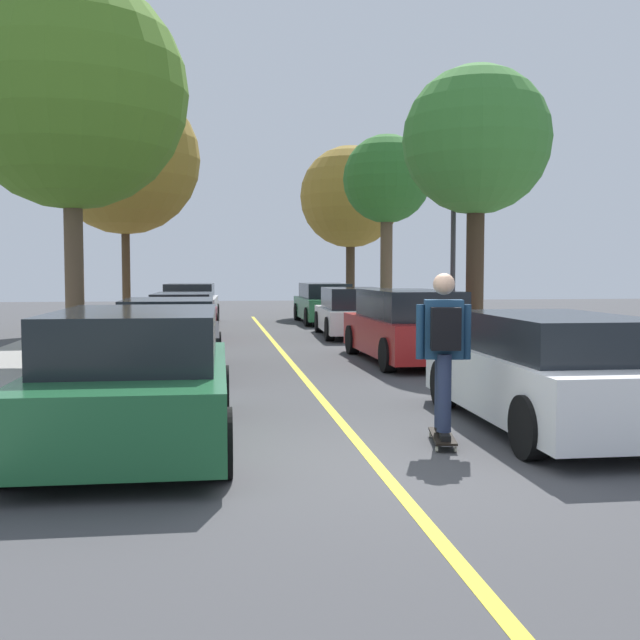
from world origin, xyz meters
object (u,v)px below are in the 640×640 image
(parked_car_right_far, at_px, (353,312))
(parked_car_right_farthest, at_px, (325,303))
(parked_car_left_nearest, at_px, (137,378))
(fire_hydrant, at_px, (612,371))
(parked_car_right_nearest, at_px, (549,372))
(parked_car_right_near, at_px, (407,326))
(skateboard, at_px, (442,436))
(parked_car_left_near, at_px, (168,337))
(parked_car_left_far, at_px, (183,317))
(streetlamp, at_px, (454,203))
(street_tree_left_near, at_px, (124,159))
(parked_car_left_farthest, at_px, (190,304))
(skateboarder, at_px, (444,344))
(street_tree_right_nearest, at_px, (477,142))
(street_tree_left_nearest, at_px, (71,93))
(street_tree_right_far, at_px, (351,197))
(street_tree_right_near, at_px, (387,181))

(parked_car_right_far, bearing_deg, parked_car_right_farthest, 89.99)
(parked_car_left_nearest, bearing_deg, fire_hydrant, 12.68)
(parked_car_right_far, bearing_deg, parked_car_right_nearest, -90.00)
(parked_car_right_nearest, bearing_deg, parked_car_right_near, 89.99)
(skateboard, bearing_deg, fire_hydrant, 32.88)
(parked_car_left_near, relative_size, parked_car_left_far, 0.96)
(streetlamp, bearing_deg, street_tree_left_near, 142.32)
(parked_car_left_farthest, relative_size, fire_hydrant, 6.50)
(skateboarder, bearing_deg, street_tree_left_near, 107.30)
(street_tree_right_nearest, relative_size, skateboarder, 3.58)
(parked_car_left_nearest, distance_m, skateboard, 3.33)
(street_tree_right_nearest, bearing_deg, fire_hydrant, -92.89)
(parked_car_right_far, distance_m, street_tree_left_near, 8.44)
(street_tree_left_nearest, bearing_deg, street_tree_left_near, 90.00)
(streetlamp, bearing_deg, parked_car_left_nearest, -124.87)
(parked_car_left_near, distance_m, street_tree_right_far, 19.45)
(parked_car_left_near, height_order, street_tree_right_near, street_tree_right_near)
(parked_car_right_far, distance_m, street_tree_right_near, 5.95)
(parked_car_left_farthest, relative_size, parked_car_right_near, 0.99)
(parked_car_left_farthest, bearing_deg, parked_car_left_far, -89.99)
(parked_car_left_nearest, xyz_separation_m, parked_car_right_near, (4.71, 6.77, 0.02))
(street_tree_left_nearest, distance_m, fire_hydrant, 10.83)
(street_tree_left_nearest, bearing_deg, fire_hydrant, -34.35)
(parked_car_left_near, xyz_separation_m, skateboarder, (3.22, -6.29, 0.43))
(parked_car_right_nearest, bearing_deg, parked_car_right_farthest, 90.00)
(parked_car_right_near, relative_size, skateboarder, 2.65)
(parked_car_right_near, distance_m, street_tree_right_nearest, 4.49)
(parked_car_left_nearest, xyz_separation_m, street_tree_right_far, (6.54, 23.54, 4.23))
(street_tree_right_nearest, relative_size, streetlamp, 1.06)
(streetlamp, relative_size, skateboarder, 3.38)
(parked_car_left_near, distance_m, skateboarder, 7.08)
(streetlamp, bearing_deg, street_tree_right_far, 89.67)
(parked_car_left_near, distance_m, street_tree_left_near, 11.10)
(parked_car_left_far, bearing_deg, street_tree_right_near, 33.74)
(skateboard, bearing_deg, street_tree_right_far, 82.17)
(parked_car_right_far, bearing_deg, streetlamp, -64.03)
(parked_car_right_far, xyz_separation_m, streetlamp, (1.75, -3.60, 2.78))
(parked_car_right_near, bearing_deg, street_tree_right_far, 83.77)
(parked_car_left_farthest, height_order, street_tree_right_nearest, street_tree_right_nearest)
(fire_hydrant, bearing_deg, parked_car_left_far, 119.53)
(street_tree_left_nearest, bearing_deg, parked_car_left_nearest, -75.12)
(parked_car_right_nearest, distance_m, skateboarder, 1.68)
(street_tree_left_nearest, relative_size, street_tree_right_nearest, 1.18)
(skateboard, bearing_deg, street_tree_right_near, 79.14)
(parked_car_left_far, relative_size, street_tree_right_near, 0.69)
(parked_car_right_nearest, height_order, street_tree_right_nearest, street_tree_right_nearest)
(parked_car_left_farthest, relative_size, street_tree_right_near, 0.73)
(street_tree_right_nearest, bearing_deg, street_tree_right_far, 90.00)
(parked_car_right_nearest, distance_m, street_tree_right_far, 23.88)
(street_tree_left_near, relative_size, skateboard, 8.51)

